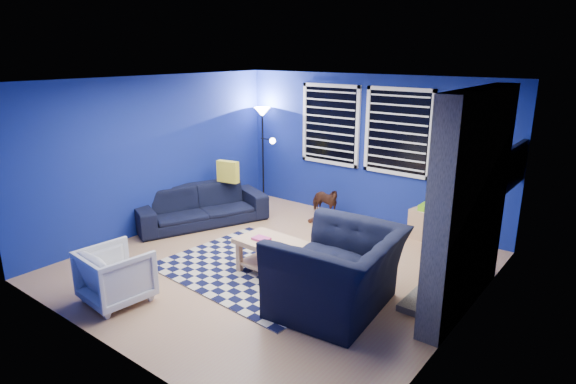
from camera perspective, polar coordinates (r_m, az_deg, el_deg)
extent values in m
plane|color=tan|center=(6.75, -1.43, -8.71)|extent=(5.00, 5.00, 0.00)
plane|color=white|center=(6.12, -1.60, 13.00)|extent=(5.00, 5.00, 0.00)
plane|color=navy|center=(8.35, 9.43, 5.06)|extent=(5.00, 0.00, 5.00)
plane|color=navy|center=(8.09, -15.40, 4.32)|extent=(0.00, 5.00, 5.00)
plane|color=navy|center=(5.18, 20.49, -2.83)|extent=(0.00, 5.00, 5.00)
cube|color=gray|center=(5.67, 20.80, -1.23)|extent=(0.26, 2.00, 2.50)
cube|color=black|center=(6.03, 18.65, -9.17)|extent=(0.04, 0.70, 0.60)
cube|color=gray|center=(6.20, 17.24, -11.49)|extent=(0.50, 1.20, 0.08)
cube|color=black|center=(8.65, 5.08, 7.96)|extent=(1.05, 0.02, 1.30)
cube|color=white|center=(8.57, 5.15, 12.45)|extent=(1.17, 0.05, 0.06)
cube|color=white|center=(8.77, 4.93, 3.55)|extent=(1.17, 0.05, 0.06)
cube|color=black|center=(8.03, 12.94, 6.95)|extent=(1.05, 0.02, 1.30)
cube|color=white|center=(7.95, 13.23, 11.78)|extent=(1.17, 0.05, 0.06)
cube|color=white|center=(8.16, 12.61, 2.23)|extent=(1.17, 0.05, 0.06)
cube|color=black|center=(7.03, 25.25, 2.81)|extent=(0.06, 1.00, 0.58)
cube|color=black|center=(7.04, 24.98, 2.85)|extent=(0.01, 0.92, 0.50)
cube|color=black|center=(6.66, -3.33, -9.02)|extent=(2.63, 2.16, 0.02)
imported|color=black|center=(8.35, -10.35, -1.57)|extent=(2.37, 1.66, 0.64)
imported|color=black|center=(5.54, 5.92, -9.34)|extent=(1.55, 1.38, 0.93)
imported|color=gray|center=(6.07, -19.71, -9.28)|extent=(0.77, 0.79, 0.66)
imported|color=#412014|center=(8.42, 4.35, -1.13)|extent=(0.34, 0.65, 0.53)
cube|color=tan|center=(6.30, -1.69, -6.16)|extent=(1.03, 0.63, 0.07)
cube|color=tan|center=(6.43, -1.66, -8.73)|extent=(0.94, 0.54, 0.03)
cube|color=#BE367D|center=(6.34, -3.19, -5.55)|extent=(0.23, 0.17, 0.03)
cube|color=silver|center=(6.09, -1.27, -6.52)|extent=(0.19, 0.14, 0.03)
cube|color=tan|center=(6.50, -5.85, -7.76)|extent=(0.07, 0.07, 0.40)
cube|color=tan|center=(6.00, 0.14, -9.83)|extent=(0.07, 0.07, 0.40)
cube|color=tan|center=(6.80, -3.25, -6.57)|extent=(0.07, 0.07, 0.40)
cube|color=tan|center=(6.32, 2.63, -8.41)|extent=(0.07, 0.07, 0.40)
cube|color=tan|center=(7.87, 16.46, -3.79)|extent=(0.63, 0.48, 0.47)
cube|color=black|center=(7.87, 16.46, -3.79)|extent=(0.55, 0.42, 0.38)
cube|color=#76D018|center=(7.78, 16.63, -1.84)|extent=(0.38, 0.32, 0.09)
cylinder|color=black|center=(9.65, -2.91, -0.79)|extent=(0.23, 0.23, 0.03)
cylinder|color=black|center=(9.43, -2.99, 4.13)|extent=(0.03, 0.03, 1.70)
cone|color=white|center=(9.28, -3.07, 9.45)|extent=(0.31, 0.31, 0.17)
sphere|color=white|center=(9.14, -1.84, 6.08)|extent=(0.11, 0.11, 0.11)
cube|color=yellow|center=(8.46, -7.14, 2.41)|extent=(0.41, 0.19, 0.38)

